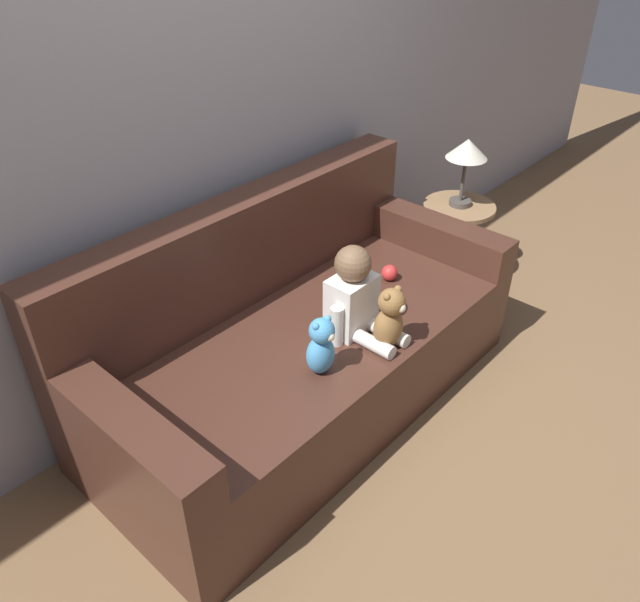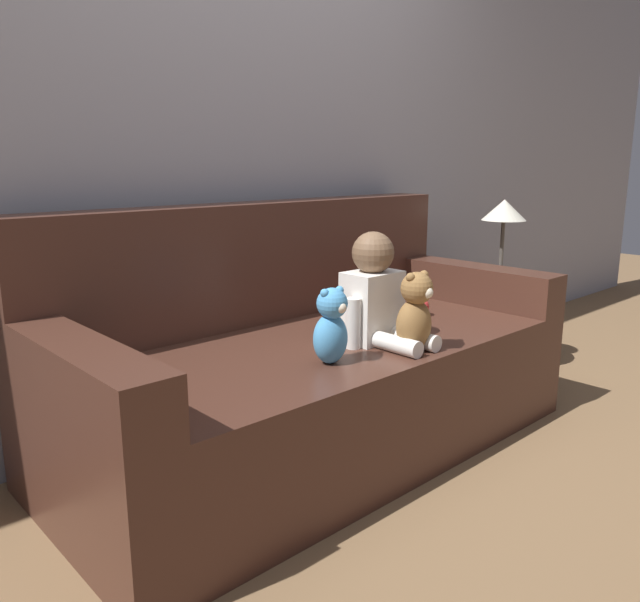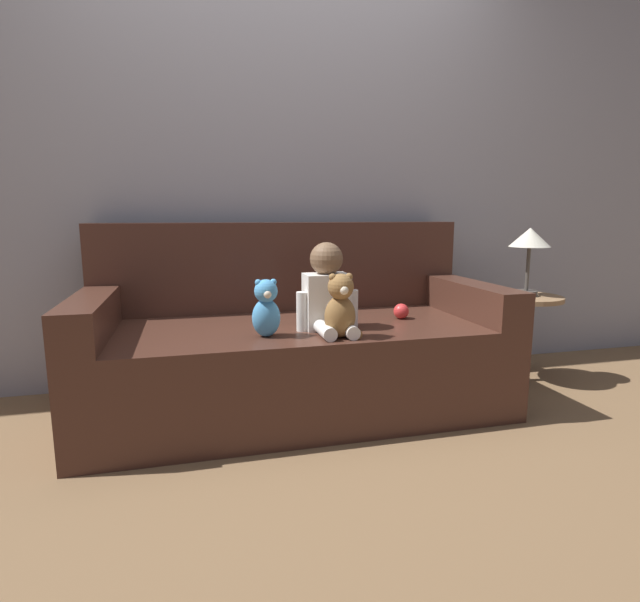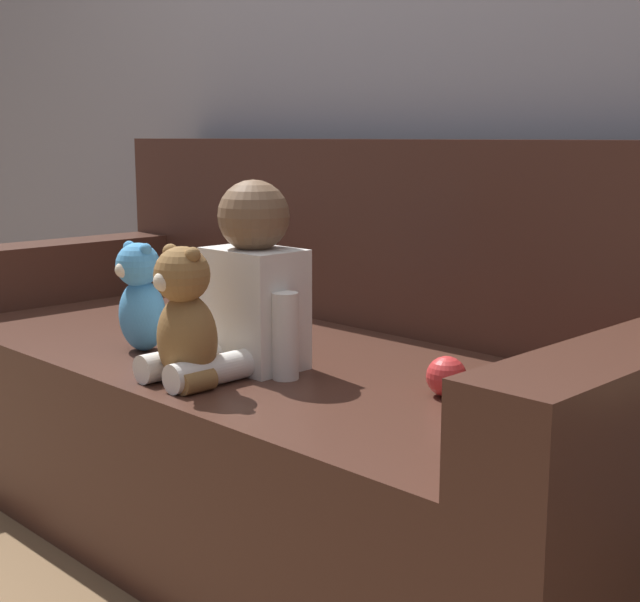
{
  "view_description": "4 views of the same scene",
  "coord_description": "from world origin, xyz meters",
  "px_view_note": "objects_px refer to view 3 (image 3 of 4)",
  "views": [
    {
      "loc": [
        -1.54,
        -1.46,
        2.0
      ],
      "look_at": [
        -0.02,
        -0.1,
        0.61
      ],
      "focal_mm": 35.0,
      "sensor_mm": 36.0,
      "label": 1
    },
    {
      "loc": [
        -1.49,
        -1.61,
        1.06
      ],
      "look_at": [
        -0.01,
        -0.01,
        0.57
      ],
      "focal_mm": 35.0,
      "sensor_mm": 36.0,
      "label": 2
    },
    {
      "loc": [
        -0.48,
        -2.3,
        0.94
      ],
      "look_at": [
        0.09,
        -0.12,
        0.55
      ],
      "focal_mm": 28.0,
      "sensor_mm": 36.0,
      "label": 3
    },
    {
      "loc": [
        1.49,
        -1.35,
        0.91
      ],
      "look_at": [
        0.18,
        -0.04,
        0.56
      ],
      "focal_mm": 50.0,
      "sensor_mm": 36.0,
      "label": 4
    }
  ],
  "objects_px": {
    "person_baby": "(327,294)",
    "teddy_bear_brown": "(340,308)",
    "toy_ball": "(401,311)",
    "side_table": "(528,271)",
    "plush_toy_side": "(266,308)",
    "couch": "(294,344)"
  },
  "relations": [
    {
      "from": "side_table",
      "to": "couch",
      "type": "bearing_deg",
      "value": -179.95
    },
    {
      "from": "person_baby",
      "to": "toy_ball",
      "type": "height_order",
      "value": "person_baby"
    },
    {
      "from": "person_baby",
      "to": "plush_toy_side",
      "type": "relative_size",
      "value": 1.58
    },
    {
      "from": "person_baby",
      "to": "side_table",
      "type": "xyz_separation_m",
      "value": [
        1.21,
        0.24,
        0.04
      ]
    },
    {
      "from": "person_baby",
      "to": "side_table",
      "type": "distance_m",
      "value": 1.24
    },
    {
      "from": "side_table",
      "to": "plush_toy_side",
      "type": "bearing_deg",
      "value": -168.28
    },
    {
      "from": "couch",
      "to": "person_baby",
      "type": "height_order",
      "value": "couch"
    },
    {
      "from": "side_table",
      "to": "person_baby",
      "type": "bearing_deg",
      "value": -168.81
    },
    {
      "from": "teddy_bear_brown",
      "to": "plush_toy_side",
      "type": "distance_m",
      "value": 0.31
    },
    {
      "from": "plush_toy_side",
      "to": "side_table",
      "type": "height_order",
      "value": "side_table"
    },
    {
      "from": "teddy_bear_brown",
      "to": "side_table",
      "type": "xyz_separation_m",
      "value": [
        1.2,
        0.41,
        0.07
      ]
    },
    {
      "from": "teddy_bear_brown",
      "to": "plush_toy_side",
      "type": "height_order",
      "value": "teddy_bear_brown"
    },
    {
      "from": "person_baby",
      "to": "toy_ball",
      "type": "xyz_separation_m",
      "value": [
        0.42,
        0.13,
        -0.12
      ]
    },
    {
      "from": "teddy_bear_brown",
      "to": "toy_ball",
      "type": "xyz_separation_m",
      "value": [
        0.41,
        0.3,
        -0.09
      ]
    },
    {
      "from": "teddy_bear_brown",
      "to": "side_table",
      "type": "height_order",
      "value": "side_table"
    },
    {
      "from": "couch",
      "to": "toy_ball",
      "type": "xyz_separation_m",
      "value": [
        0.52,
        -0.11,
        0.16
      ]
    },
    {
      "from": "couch",
      "to": "person_baby",
      "type": "xyz_separation_m",
      "value": [
        0.11,
        -0.24,
        0.29
      ]
    },
    {
      "from": "couch",
      "to": "teddy_bear_brown",
      "type": "relative_size",
      "value": 7.15
    },
    {
      "from": "couch",
      "to": "side_table",
      "type": "xyz_separation_m",
      "value": [
        1.32,
        0.0,
        0.32
      ]
    },
    {
      "from": "person_baby",
      "to": "teddy_bear_brown",
      "type": "xyz_separation_m",
      "value": [
        0.01,
        -0.17,
        -0.03
      ]
    },
    {
      "from": "person_baby",
      "to": "teddy_bear_brown",
      "type": "height_order",
      "value": "person_baby"
    },
    {
      "from": "toy_ball",
      "to": "side_table",
      "type": "relative_size",
      "value": 0.09
    }
  ]
}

